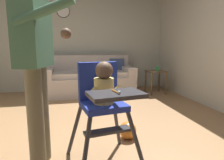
{
  "coord_description": "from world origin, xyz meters",
  "views": [
    {
      "loc": [
        -0.21,
        -2.14,
        1.06
      ],
      "look_at": [
        0.15,
        -0.5,
        0.77
      ],
      "focal_mm": 31.78,
      "sensor_mm": 36.0,
      "label": 1
    }
  ],
  "objects_px": {
    "couch": "(90,79)",
    "sippy_cup": "(158,69)",
    "high_chair": "(103,94)",
    "adult_standing": "(36,62)",
    "side_table": "(156,77)",
    "toy_ball": "(128,130)",
    "wall_clock": "(63,11)"
  },
  "relations": [
    {
      "from": "couch",
      "to": "sippy_cup",
      "type": "height_order",
      "value": "couch"
    },
    {
      "from": "high_chair",
      "to": "sippy_cup",
      "type": "distance_m",
      "value": 2.97
    },
    {
      "from": "adult_standing",
      "to": "couch",
      "type": "bearing_deg",
      "value": 89.27
    },
    {
      "from": "adult_standing",
      "to": "sippy_cup",
      "type": "xyz_separation_m",
      "value": [
        2.23,
        2.31,
        -0.36
      ]
    },
    {
      "from": "couch",
      "to": "high_chair",
      "type": "distance_m",
      "value": 2.81
    },
    {
      "from": "couch",
      "to": "side_table",
      "type": "bearing_deg",
      "value": 77.15
    },
    {
      "from": "toy_ball",
      "to": "side_table",
      "type": "xyz_separation_m",
      "value": [
        1.28,
        2.03,
        0.28
      ]
    },
    {
      "from": "side_table",
      "to": "adult_standing",
      "type": "bearing_deg",
      "value": -133.57
    },
    {
      "from": "couch",
      "to": "adult_standing",
      "type": "xyz_separation_m",
      "value": [
        -0.74,
        -2.64,
        0.6
      ]
    },
    {
      "from": "high_chair",
      "to": "side_table",
      "type": "distance_m",
      "value": 2.96
    },
    {
      "from": "high_chair",
      "to": "toy_ball",
      "type": "distance_m",
      "value": 0.78
    },
    {
      "from": "toy_ball",
      "to": "sippy_cup",
      "type": "height_order",
      "value": "sippy_cup"
    },
    {
      "from": "toy_ball",
      "to": "wall_clock",
      "type": "bearing_deg",
      "value": 104.19
    },
    {
      "from": "toy_ball",
      "to": "sippy_cup",
      "type": "bearing_deg",
      "value": 57.12
    },
    {
      "from": "adult_standing",
      "to": "sippy_cup",
      "type": "bearing_deg",
      "value": 60.84
    },
    {
      "from": "side_table",
      "to": "sippy_cup",
      "type": "height_order",
      "value": "sippy_cup"
    },
    {
      "from": "wall_clock",
      "to": "adult_standing",
      "type": "bearing_deg",
      "value": -93.66
    },
    {
      "from": "toy_ball",
      "to": "side_table",
      "type": "bearing_deg",
      "value": 57.84
    },
    {
      "from": "toy_ball",
      "to": "side_table",
      "type": "distance_m",
      "value": 2.41
    },
    {
      "from": "wall_clock",
      "to": "side_table",
      "type": "bearing_deg",
      "value": -22.09
    },
    {
      "from": "adult_standing",
      "to": "side_table",
      "type": "height_order",
      "value": "adult_standing"
    },
    {
      "from": "couch",
      "to": "adult_standing",
      "type": "relative_size",
      "value": 1.19
    },
    {
      "from": "sippy_cup",
      "to": "wall_clock",
      "type": "height_order",
      "value": "wall_clock"
    },
    {
      "from": "couch",
      "to": "sippy_cup",
      "type": "distance_m",
      "value": 1.55
    },
    {
      "from": "toy_ball",
      "to": "couch",
      "type": "bearing_deg",
      "value": 94.36
    },
    {
      "from": "adult_standing",
      "to": "toy_ball",
      "type": "bearing_deg",
      "value": 31.61
    },
    {
      "from": "couch",
      "to": "sippy_cup",
      "type": "relative_size",
      "value": 19.55
    },
    {
      "from": "toy_ball",
      "to": "wall_clock",
      "type": "distance_m",
      "value": 3.42
    },
    {
      "from": "couch",
      "to": "high_chair",
      "type": "height_order",
      "value": "high_chair"
    },
    {
      "from": "couch",
      "to": "high_chair",
      "type": "relative_size",
      "value": 2.08
    },
    {
      "from": "high_chair",
      "to": "toy_ball",
      "type": "xyz_separation_m",
      "value": [
        0.36,
        0.42,
        -0.55
      ]
    },
    {
      "from": "couch",
      "to": "side_table",
      "type": "height_order",
      "value": "couch"
    }
  ]
}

